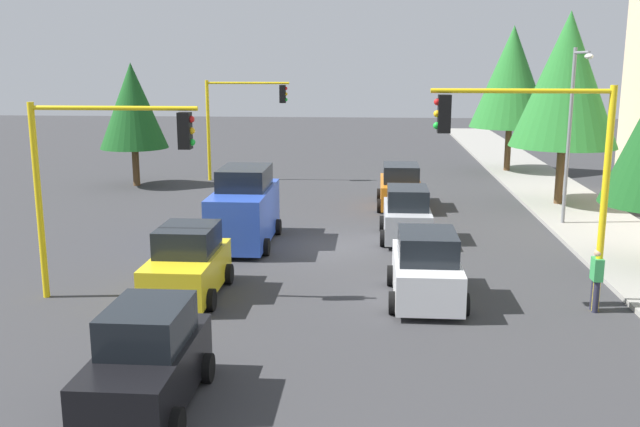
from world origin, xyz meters
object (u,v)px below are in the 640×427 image
object	(u,v)px
tree_opposite_side	(133,106)
car_yellow	(187,265)
car_black	(147,362)
car_orange	(400,188)
pedestrian_crossing	(596,278)
car_silver	(407,216)
car_white	(426,269)
traffic_signal_far_right	(241,110)
delivery_van_blue	(244,209)
tree_roadside_far	(512,77)
street_lamp_curbside	(573,118)
tree_roadside_mid	(567,80)
traffic_signal_near_right	(102,162)
traffic_signal_near_left	(537,154)

from	to	relation	value
tree_opposite_side	car_yellow	world-z (taller)	tree_opposite_side
car_yellow	car_black	distance (m)	6.56
car_yellow	car_orange	distance (m)	14.36
tree_opposite_side	pedestrian_crossing	size ratio (longest dim) A/B	3.79
car_silver	car_white	world-z (taller)	same
traffic_signal_far_right	delivery_van_blue	world-z (taller)	traffic_signal_far_right
tree_opposite_side	tree_roadside_far	world-z (taller)	tree_roadside_far
street_lamp_curbside	tree_roadside_far	world-z (taller)	tree_roadside_far
tree_roadside_mid	street_lamp_curbside	bearing A→B (deg)	-10.33
delivery_van_blue	pedestrian_crossing	world-z (taller)	delivery_van_blue
traffic_signal_far_right	car_white	bearing A→B (deg)	24.23
car_silver	car_black	world-z (taller)	same
traffic_signal_near_right	pedestrian_crossing	distance (m)	13.45
tree_opposite_side	pedestrian_crossing	xyz separation A→B (m)	(17.99, 18.47, -3.30)
car_orange	tree_roadside_far	bearing A→B (deg)	147.96
car_yellow	car_silver	world-z (taller)	same
car_white	car_orange	xyz separation A→B (m)	(-12.77, -0.26, 0.00)
delivery_van_blue	car_silver	world-z (taller)	delivery_van_blue
tree_opposite_side	car_black	distance (m)	25.66
tree_roadside_mid	car_silver	distance (m)	10.83
car_silver	car_orange	bearing A→B (deg)	-179.68
pedestrian_crossing	street_lamp_curbside	bearing A→B (deg)	169.80
traffic_signal_near_left	car_silver	bearing A→B (deg)	-158.80
delivery_van_blue	car_yellow	distance (m)	5.85
car_white	car_black	distance (m)	8.71
tree_roadside_mid	car_white	distance (m)	15.86
tree_roadside_mid	car_yellow	size ratio (longest dim) A/B	2.31
car_yellow	car_black	size ratio (longest dim) A/B	1.00
traffic_signal_near_left	traffic_signal_far_right	bearing A→B (deg)	-150.32
traffic_signal_near_right	tree_opposite_side	size ratio (longest dim) A/B	0.84
tree_roadside_mid	pedestrian_crossing	size ratio (longest dim) A/B	5.08
traffic_signal_far_right	car_orange	bearing A→B (deg)	51.84
traffic_signal_near_left	street_lamp_curbside	size ratio (longest dim) A/B	0.84
car_silver	car_orange	xyz separation A→B (m)	(-5.91, -0.03, 0.00)
traffic_signal_far_right	street_lamp_curbside	size ratio (longest dim) A/B	0.78
street_lamp_curbside	car_black	world-z (taller)	street_lamp_curbside
delivery_van_blue	car_yellow	world-z (taller)	delivery_van_blue
traffic_signal_far_right	tree_roadside_mid	xyz separation A→B (m)	(6.00, 15.67, 1.79)
car_white	delivery_van_blue	bearing A→B (deg)	-133.21
traffic_signal_far_right	traffic_signal_near_right	bearing A→B (deg)	0.03
tree_roadside_far	tree_roadside_mid	distance (m)	10.01
delivery_van_blue	traffic_signal_near_left	bearing A→B (deg)	54.30
car_yellow	car_orange	bearing A→B (deg)	153.58
tree_opposite_side	car_white	distance (m)	22.66
car_yellow	pedestrian_crossing	world-z (taller)	car_yellow
traffic_signal_near_left	tree_roadside_far	size ratio (longest dim) A/B	0.69
car_silver	tree_roadside_mid	bearing A→B (deg)	132.66
traffic_signal_near_right	car_yellow	size ratio (longest dim) A/B	1.45
traffic_signal_near_left	car_orange	size ratio (longest dim) A/B	1.41
delivery_van_blue	car_black	world-z (taller)	delivery_van_blue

